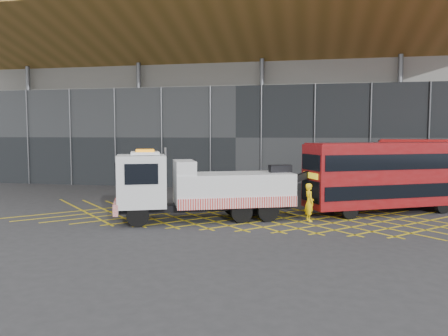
# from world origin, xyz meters

# --- Properties ---
(ground_plane) EXTENTS (120.00, 120.00, 0.00)m
(ground_plane) POSITION_xyz_m (0.00, 0.00, 0.00)
(ground_plane) COLOR #2B2B2D
(road_markings) EXTENTS (26.36, 7.16, 0.01)m
(road_markings) POSITION_xyz_m (4.80, 0.00, 0.01)
(road_markings) COLOR gold
(road_markings) RESTS_ON ground_plane
(construction_building) EXTENTS (55.00, 23.97, 18.00)m
(construction_building) POSITION_xyz_m (1.92, 18.40, 8.98)
(construction_building) COLOR gray
(construction_building) RESTS_ON ground_plane
(recovery_truck) EXTENTS (10.07, 5.57, 3.60)m
(recovery_truck) POSITION_xyz_m (2.31, -1.35, 1.67)
(recovery_truck) COLOR black
(recovery_truck) RESTS_ON ground_plane
(bus_towed) EXTENTS (9.32, 6.17, 3.82)m
(bus_towed) POSITION_xyz_m (11.91, 2.58, 2.12)
(bus_towed) COLOR maroon
(bus_towed) RESTS_ON ground_plane
(worker) EXTENTS (0.66, 0.80, 1.88)m
(worker) POSITION_xyz_m (7.68, -0.56, 0.94)
(worker) COLOR yellow
(worker) RESTS_ON ground_plane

